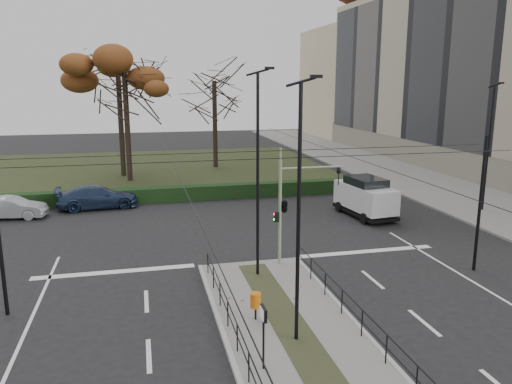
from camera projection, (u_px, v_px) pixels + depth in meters
ground at (279, 311)px, 18.22m from camera, size 140.00×140.00×0.00m
median_island at (300, 344)px, 15.82m from camera, size 4.40×15.00×0.14m
sidewalk_east at (410, 178)px, 43.13m from camera, size 8.00×90.00×0.14m
park at (127, 170)px, 47.31m from camera, size 38.00×26.00×0.10m
hedge at (122, 196)px, 34.47m from camera, size 38.00×1.00×1.00m
apartment_block at (506, 58)px, 45.00m from camera, size 13.09×52.10×21.64m
median_railing at (302, 319)px, 15.54m from camera, size 4.14×13.24×0.92m
catenary at (268, 210)px, 19.02m from camera, size 20.00×34.00×6.00m
traffic_light at (286, 204)px, 22.23m from camera, size 3.25×1.80×4.71m
litter_bin at (256, 301)px, 17.17m from camera, size 0.38×0.38×0.97m
info_panel at (263, 321)px, 14.02m from camera, size 0.11×0.49×1.90m
streetlamp_median_near at (299, 212)px, 15.07m from camera, size 0.69×0.14×8.26m
streetlamp_median_far at (258, 173)px, 20.44m from camera, size 0.72×0.15×8.65m
streetlamp_sidewalk at (489, 146)px, 31.44m from camera, size 0.67×0.14×8.07m
parked_car_second at (11, 208)px, 30.55m from camera, size 4.23×1.90×1.35m
parked_car_third at (98, 197)px, 33.08m from camera, size 5.41×2.60×1.52m
white_van at (365, 196)px, 30.93m from camera, size 2.56×4.87×2.48m
rust_tree at (118, 71)px, 42.38m from camera, size 9.72×9.72×11.87m
bare_tree_center at (214, 87)px, 47.35m from camera, size 6.97×6.97×10.99m
bare_tree_near at (125, 81)px, 40.51m from camera, size 6.74×6.74×11.82m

